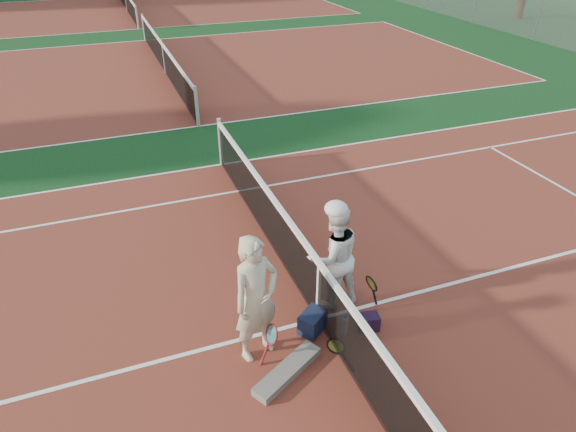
{
  "coord_description": "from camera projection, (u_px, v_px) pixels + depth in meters",
  "views": [
    {
      "loc": [
        -2.34,
        -5.0,
        5.07
      ],
      "look_at": [
        0.0,
        1.2,
        1.05
      ],
      "focal_mm": 32.0,
      "sensor_mm": 36.0,
      "label": 1
    }
  ],
  "objects": [
    {
      "name": "net_main",
      "position": [
        319.0,
        292.0,
        7.07
      ],
      "size": [
        0.1,
        10.98,
        1.02
      ],
      "primitive_type": null,
      "color": "black",
      "rests_on": "ground"
    },
    {
      "name": "racket_red",
      "position": [
        272.0,
        344.0,
        6.54
      ],
      "size": [
        0.29,
        0.31,
        0.57
      ],
      "primitive_type": null,
      "rotation": [
        0.0,
        0.0,
        0.2
      ],
      "color": "maroon",
      "rests_on": "ground"
    },
    {
      "name": "court_main",
      "position": [
        318.0,
        319.0,
        7.34
      ],
      "size": [
        23.77,
        10.97,
        0.01
      ],
      "primitive_type": "cube",
      "color": "maroon",
      "rests_on": "ground"
    },
    {
      "name": "racket_black_held",
      "position": [
        371.0,
        292.0,
        7.4
      ],
      "size": [
        0.26,
        0.31,
        0.58
      ],
      "primitive_type": null,
      "rotation": [
        0.0,
        0.0,
        3.33
      ],
      "color": "black",
      "rests_on": "ground"
    },
    {
      "name": "ground",
      "position": [
        318.0,
        319.0,
        7.34
      ],
      "size": [
        130.0,
        130.0,
        0.0
      ],
      "primitive_type": "plane",
      "color": "black",
      "rests_on": "ground"
    },
    {
      "name": "sports_bag_navy",
      "position": [
        313.0,
        322.0,
        7.07
      ],
      "size": [
        0.47,
        0.45,
        0.31
      ],
      "primitive_type": "cube",
      "rotation": [
        0.0,
        0.0,
        0.64
      ],
      "color": "#101832",
      "rests_on": "ground"
    },
    {
      "name": "net_far_b",
      "position": [
        126.0,
        1.0,
        28.68
      ],
      "size": [
        0.1,
        10.98,
        1.02
      ],
      "primitive_type": null,
      "color": "black",
      "rests_on": "ground"
    },
    {
      "name": "player_a",
      "position": [
        256.0,
        299.0,
        6.36
      ],
      "size": [
        0.76,
        0.62,
        1.79
      ],
      "primitive_type": "imported",
      "rotation": [
        0.0,
        0.0,
        0.35
      ],
      "color": "beige",
      "rests_on": "ground"
    },
    {
      "name": "water_bottle",
      "position": [
        345.0,
        326.0,
        7.01
      ],
      "size": [
        0.09,
        0.09,
        0.3
      ],
      "primitive_type": "cylinder",
      "color": "#C3E3F7",
      "rests_on": "ground"
    },
    {
      "name": "sports_bag_purple",
      "position": [
        368.0,
        322.0,
        7.12
      ],
      "size": [
        0.32,
        0.25,
        0.24
      ],
      "primitive_type": "cube",
      "rotation": [
        0.0,
        0.0,
        -0.18
      ],
      "color": "black",
      "rests_on": "ground"
    },
    {
      "name": "racket_spare",
      "position": [
        336.0,
        346.0,
        6.87
      ],
      "size": [
        0.31,
        0.62,
        0.03
      ],
      "primitive_type": null,
      "rotation": [
        0.0,
        0.0,
        1.63
      ],
      "color": "black",
      "rests_on": "ground"
    },
    {
      "name": "player_b",
      "position": [
        334.0,
        256.0,
        7.26
      ],
      "size": [
        0.84,
        0.67,
        1.64
      ],
      "primitive_type": "imported",
      "rotation": [
        0.0,
        0.0,
        3.21
      ],
      "color": "white",
      "rests_on": "ground"
    },
    {
      "name": "court_far_a",
      "position": [
        166.0,
        73.0,
        18.14
      ],
      "size": [
        23.77,
        10.97,
        0.01
      ],
      "primitive_type": "cube",
      "color": "maroon",
      "rests_on": "ground"
    },
    {
      "name": "net_cover_canvas",
      "position": [
        287.0,
        371.0,
        6.45
      ],
      "size": [
        1.06,
        0.74,
        0.11
      ],
      "primitive_type": "cube",
      "rotation": [
        0.0,
        0.0,
        0.51
      ],
      "color": "#625D59",
      "rests_on": "ground"
    },
    {
      "name": "net_far_a",
      "position": [
        164.0,
        58.0,
        17.88
      ],
      "size": [
        0.1,
        10.98,
        1.02
      ],
      "primitive_type": null,
      "color": "black",
      "rests_on": "ground"
    },
    {
      "name": "court_far_b",
      "position": [
        127.0,
        10.0,
        28.94
      ],
      "size": [
        23.77,
        10.97,
        0.01
      ],
      "primitive_type": "cube",
      "color": "maroon",
      "rests_on": "ground"
    }
  ]
}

